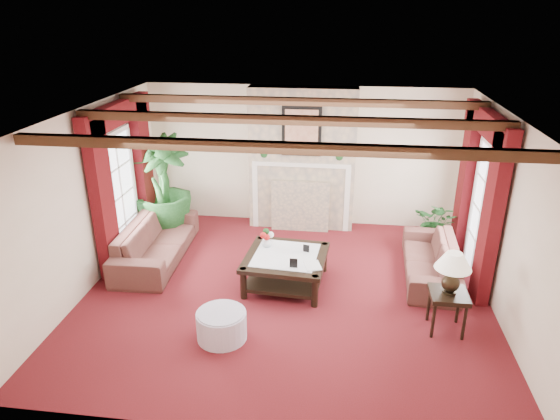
# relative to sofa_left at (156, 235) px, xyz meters

# --- Properties ---
(floor) EXTENTS (6.00, 6.00, 0.00)m
(floor) POSITION_rel_sofa_left_xyz_m (2.33, -0.79, -0.45)
(floor) COLOR #4B0E0D
(floor) RESTS_ON ground
(ceiling) EXTENTS (6.00, 6.00, 0.00)m
(ceiling) POSITION_rel_sofa_left_xyz_m (2.33, -0.79, 2.25)
(ceiling) COLOR white
(ceiling) RESTS_ON floor
(back_wall) EXTENTS (6.00, 0.02, 2.70)m
(back_wall) POSITION_rel_sofa_left_xyz_m (2.33, 1.96, 0.90)
(back_wall) COLOR beige
(back_wall) RESTS_ON ground
(left_wall) EXTENTS (0.02, 5.50, 2.70)m
(left_wall) POSITION_rel_sofa_left_xyz_m (-0.67, -0.79, 0.90)
(left_wall) COLOR beige
(left_wall) RESTS_ON ground
(right_wall) EXTENTS (0.02, 5.50, 2.70)m
(right_wall) POSITION_rel_sofa_left_xyz_m (5.33, -0.79, 0.90)
(right_wall) COLOR beige
(right_wall) RESTS_ON ground
(ceiling_beams) EXTENTS (6.00, 3.00, 0.12)m
(ceiling_beams) POSITION_rel_sofa_left_xyz_m (2.33, -0.79, 2.19)
(ceiling_beams) COLOR #331F10
(ceiling_beams) RESTS_ON ceiling
(fireplace) EXTENTS (2.00, 0.52, 2.70)m
(fireplace) POSITION_rel_sofa_left_xyz_m (2.33, 1.76, 2.25)
(fireplace) COLOR tan
(fireplace) RESTS_ON ground
(french_door_left) EXTENTS (0.10, 1.10, 2.16)m
(french_door_left) POSITION_rel_sofa_left_xyz_m (-0.64, 0.21, 1.68)
(french_door_left) COLOR white
(french_door_left) RESTS_ON ground
(french_door_right) EXTENTS (0.10, 1.10, 2.16)m
(french_door_right) POSITION_rel_sofa_left_xyz_m (5.30, 0.21, 1.68)
(french_door_right) COLOR white
(french_door_right) RESTS_ON ground
(curtains_left) EXTENTS (0.20, 2.40, 2.55)m
(curtains_left) POSITION_rel_sofa_left_xyz_m (-0.53, 0.21, 2.10)
(curtains_left) COLOR #430809
(curtains_left) RESTS_ON ground
(curtains_right) EXTENTS (0.20, 2.40, 2.55)m
(curtains_right) POSITION_rel_sofa_left_xyz_m (5.19, 0.21, 2.10)
(curtains_right) COLOR #430809
(curtains_right) RESTS_ON ground
(sofa_left) EXTENTS (2.33, 0.83, 0.89)m
(sofa_left) POSITION_rel_sofa_left_xyz_m (0.00, 0.00, 0.00)
(sofa_left) COLOR #370F1D
(sofa_left) RESTS_ON ground
(sofa_right) EXTENTS (2.08, 0.83, 0.78)m
(sofa_right) POSITION_rel_sofa_left_xyz_m (4.56, -0.01, -0.05)
(sofa_right) COLOR #370F1D
(sofa_right) RESTS_ON ground
(potted_palm) EXTENTS (1.33, 2.04, 1.06)m
(potted_palm) POSITION_rel_sofa_left_xyz_m (-0.19, 1.01, 0.08)
(potted_palm) COLOR black
(potted_palm) RESTS_ON ground
(small_plant) EXTENTS (1.47, 1.49, 0.67)m
(small_plant) POSITION_rel_sofa_left_xyz_m (4.83, 1.15, -0.11)
(small_plant) COLOR black
(small_plant) RESTS_ON ground
(coffee_table) EXTENTS (1.31, 1.31, 0.50)m
(coffee_table) POSITION_rel_sofa_left_xyz_m (2.29, -0.57, -0.20)
(coffee_table) COLOR black
(coffee_table) RESTS_ON ground
(side_table) EXTENTS (0.59, 0.59, 0.57)m
(side_table) POSITION_rel_sofa_left_xyz_m (4.55, -1.48, -0.16)
(side_table) COLOR black
(side_table) RESTS_ON ground
(ottoman) EXTENTS (0.65, 0.65, 0.38)m
(ottoman) POSITION_rel_sofa_left_xyz_m (1.62, -2.04, -0.26)
(ottoman) COLOR #B3AAC0
(ottoman) RESTS_ON ground
(table_lamp) EXTENTS (0.47, 0.47, 0.60)m
(table_lamp) POSITION_rel_sofa_left_xyz_m (4.55, -1.48, 0.42)
(table_lamp) COLOR black
(table_lamp) RESTS_ON side_table
(flower_vase) EXTENTS (0.20, 0.20, 0.17)m
(flower_vase) POSITION_rel_sofa_left_xyz_m (1.96, -0.31, 0.14)
(flower_vase) COLOR silver
(flower_vase) RESTS_ON coffee_table
(book) EXTENTS (0.24, 0.14, 0.31)m
(book) POSITION_rel_sofa_left_xyz_m (2.61, -0.90, 0.21)
(book) COLOR black
(book) RESTS_ON coffee_table
(photo_frame_a) EXTENTS (0.12, 0.02, 0.15)m
(photo_frame_a) POSITION_rel_sofa_left_xyz_m (2.45, -0.95, 0.13)
(photo_frame_a) COLOR black
(photo_frame_a) RESTS_ON coffee_table
(photo_frame_b) EXTENTS (0.10, 0.05, 0.13)m
(photo_frame_b) POSITION_rel_sofa_left_xyz_m (2.59, -0.42, 0.12)
(photo_frame_b) COLOR black
(photo_frame_b) RESTS_ON coffee_table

